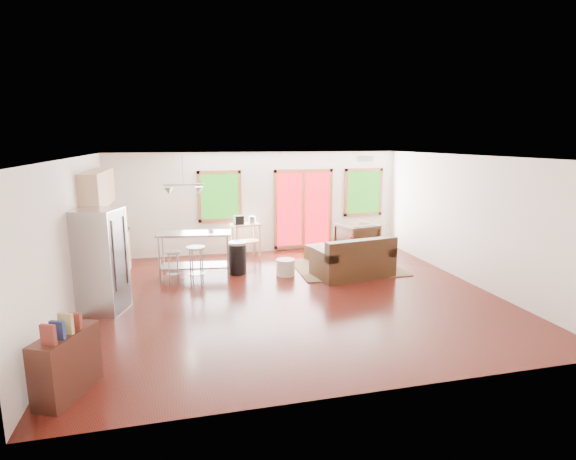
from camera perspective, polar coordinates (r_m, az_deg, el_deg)
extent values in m
cube|color=#330D09|center=(8.65, 0.48, -8.27)|extent=(7.50, 7.00, 0.02)
cube|color=white|center=(8.15, 0.51, 9.36)|extent=(7.50, 7.00, 0.02)
cube|color=white|center=(11.69, -3.77, 3.48)|extent=(7.50, 0.02, 2.60)
cube|color=white|center=(8.24, -25.76, -0.94)|extent=(0.02, 7.00, 2.60)
cube|color=white|center=(9.91, 22.07, 1.26)|extent=(0.02, 7.00, 2.60)
cube|color=white|center=(5.08, 10.42, -7.11)|extent=(7.50, 0.02, 2.60)
cube|color=#1C5812|center=(11.48, -8.67, 4.24)|extent=(0.94, 0.02, 1.14)
cube|color=brown|center=(11.42, -8.77, 7.28)|extent=(1.10, 0.05, 0.08)
cube|color=brown|center=(11.57, -8.59, 1.25)|extent=(1.10, 0.05, 0.08)
cube|color=brown|center=(11.45, -11.22, 4.14)|extent=(0.08, 0.05, 1.30)
cube|color=brown|center=(11.54, -6.15, 4.34)|extent=(0.08, 0.05, 1.30)
cube|color=#B60A14|center=(11.93, 1.97, 2.69)|extent=(1.44, 0.02, 1.94)
cube|color=brown|center=(11.83, 2.00, 7.54)|extent=(1.60, 0.05, 0.08)
cube|color=brown|center=(12.13, 1.93, -2.03)|extent=(1.60, 0.05, 0.08)
cube|color=brown|center=(11.75, -1.61, 2.56)|extent=(0.08, 0.05, 2.10)
cube|color=brown|center=(12.16, 5.42, 2.81)|extent=(0.08, 0.05, 2.10)
cube|color=brown|center=(11.93, 1.97, 2.69)|extent=(0.08, 0.05, 1.94)
cube|color=#1C5812|center=(12.45, 9.56, 4.76)|extent=(0.94, 0.02, 1.14)
cube|color=brown|center=(12.40, 9.65, 7.56)|extent=(1.10, 0.05, 0.08)
cube|color=brown|center=(12.53, 9.47, 1.99)|extent=(1.10, 0.05, 0.08)
cube|color=brown|center=(12.26, 7.36, 4.72)|extent=(0.08, 0.05, 1.30)
cube|color=brown|center=(12.66, 11.68, 4.79)|extent=(0.08, 0.05, 1.30)
cube|color=#405A37|center=(10.46, 7.58, -4.74)|extent=(2.43, 1.91, 0.02)
cube|color=black|center=(9.84, 8.17, -4.48)|extent=(1.76, 1.18, 0.46)
cube|color=black|center=(9.44, 9.35, -2.45)|extent=(1.65, 0.48, 0.41)
cube|color=black|center=(9.42, 4.52, -3.12)|extent=(0.36, 0.95, 0.17)
cube|color=black|center=(10.14, 11.65, -2.28)|extent=(0.36, 0.95, 0.17)
cube|color=black|center=(9.64, 6.21, -2.96)|extent=(0.76, 0.70, 0.13)
cube|color=black|center=(10.00, 9.82, -2.53)|extent=(0.76, 0.70, 0.13)
cube|color=#331710|center=(10.78, 6.77, -2.13)|extent=(1.11, 0.75, 0.04)
cube|color=#331710|center=(10.52, 4.72, -3.60)|extent=(0.07, 0.07, 0.37)
cube|color=#331710|center=(10.73, 9.31, -3.42)|extent=(0.07, 0.07, 0.37)
cube|color=#331710|center=(10.96, 4.24, -2.99)|extent=(0.07, 0.07, 0.37)
cube|color=#331710|center=(11.15, 8.66, -2.83)|extent=(0.07, 0.07, 0.37)
imported|color=black|center=(11.64, 8.68, -0.90)|extent=(1.05, 1.01, 0.90)
cube|color=black|center=(10.99, 4.02, -2.96)|extent=(0.68, 0.68, 0.37)
cylinder|color=beige|center=(9.78, -0.33, -4.77)|extent=(0.51, 0.51, 0.36)
imported|color=silver|center=(10.66, 8.03, -1.76)|extent=(0.24, 0.25, 0.19)
sphere|color=red|center=(10.66, 8.12, -0.89)|extent=(0.09, 0.09, 0.07)
sphere|color=red|center=(10.59, 7.99, -0.86)|extent=(0.09, 0.09, 0.07)
sphere|color=red|center=(10.65, 7.92, -0.67)|extent=(0.09, 0.09, 0.07)
imported|color=maroon|center=(10.64, 10.34, -1.58)|extent=(0.22, 0.06, 0.29)
cube|color=tan|center=(10.00, -21.67, -3.62)|extent=(0.60, 2.20, 0.90)
cube|color=black|center=(9.90, -21.86, -0.98)|extent=(0.64, 2.24, 0.04)
cube|color=tan|center=(9.76, -23.01, 4.90)|extent=(0.36, 2.20, 0.70)
cylinder|color=#B7BABC|center=(9.39, -22.32, -0.96)|extent=(0.12, 0.12, 0.18)
cube|color=black|center=(10.26, -21.62, 0.14)|extent=(0.22, 0.18, 0.20)
cube|color=#B7BABC|center=(8.21, -22.77, -3.67)|extent=(0.89, 0.88, 1.78)
cube|color=gray|center=(8.06, -20.57, -3.78)|extent=(0.22, 0.63, 1.74)
cylinder|color=gray|center=(7.83, -21.18, -3.14)|extent=(0.03, 0.03, 1.19)
cylinder|color=gray|center=(8.21, -19.89, -2.40)|extent=(0.03, 0.03, 1.19)
cube|color=#B7BABC|center=(9.68, -11.84, -0.45)|extent=(1.61, 0.81, 0.04)
cube|color=gray|center=(9.84, -11.68, -4.43)|extent=(1.50, 0.72, 0.03)
cylinder|color=gray|center=(9.66, -15.99, -3.65)|extent=(0.05, 0.05, 0.94)
cylinder|color=gray|center=(9.52, -7.66, -3.52)|extent=(0.05, 0.05, 0.94)
cylinder|color=gray|center=(10.11, -15.55, -2.97)|extent=(0.05, 0.05, 0.94)
cylinder|color=gray|center=(9.97, -7.60, -2.83)|extent=(0.05, 0.05, 0.94)
imported|color=white|center=(9.71, -9.75, -0.02)|extent=(0.14, 0.12, 0.12)
cylinder|color=#B7BABC|center=(9.42, -14.44, -2.73)|extent=(0.33, 0.33, 0.04)
cylinder|color=gray|center=(9.60, -13.84, -4.55)|extent=(0.02, 0.02, 0.64)
cylinder|color=gray|center=(9.59, -14.88, -4.60)|extent=(0.02, 0.02, 0.64)
cylinder|color=gray|center=(9.43, -14.85, -4.88)|extent=(0.02, 0.02, 0.64)
cylinder|color=gray|center=(9.43, -13.80, -4.83)|extent=(0.02, 0.02, 0.64)
cylinder|color=gray|center=(9.54, -14.31, -5.37)|extent=(0.30, 0.30, 0.01)
cylinder|color=#B7BABC|center=(9.17, -11.62, -2.23)|extent=(0.45, 0.45, 0.04)
cylinder|color=gray|center=(9.35, -10.79, -4.47)|extent=(0.03, 0.03, 0.75)
cylinder|color=gray|center=(9.39, -12.02, -4.45)|extent=(0.03, 0.03, 0.75)
cylinder|color=gray|center=(9.20, -12.27, -4.80)|extent=(0.03, 0.03, 0.75)
cylinder|color=gray|center=(9.16, -11.02, -4.81)|extent=(0.03, 0.03, 0.75)
cylinder|color=gray|center=(9.31, -11.49, -5.42)|extent=(0.41, 0.41, 0.02)
cylinder|color=black|center=(9.92, -6.39, -3.67)|extent=(0.46, 0.46, 0.67)
cylinder|color=#B7BABC|center=(9.84, -6.44, -1.66)|extent=(0.47, 0.47, 0.06)
cube|color=tan|center=(11.22, -5.41, 0.69)|extent=(0.77, 0.58, 0.04)
cube|color=tan|center=(11.31, -5.37, -1.45)|extent=(0.73, 0.54, 0.03)
cube|color=tan|center=(11.04, -6.52, -1.68)|extent=(0.05, 0.05, 0.84)
cube|color=tan|center=(11.24, -3.63, -1.39)|extent=(0.05, 0.05, 0.84)
cube|color=tan|center=(11.37, -7.11, -1.31)|extent=(0.05, 0.05, 0.84)
cube|color=tan|center=(11.57, -4.29, -1.03)|extent=(0.05, 0.05, 0.84)
cube|color=black|center=(11.14, -6.30, 1.28)|extent=(0.26, 0.24, 0.22)
cylinder|color=#B7BABC|center=(11.26, -4.56, 1.32)|extent=(0.19, 0.19, 0.18)
cube|color=#331710|center=(5.93, -26.31, -15.02)|extent=(0.66, 0.91, 0.75)
cube|color=maroon|center=(5.50, -28.16, -11.65)|extent=(0.17, 0.11, 0.23)
cube|color=navy|center=(5.61, -27.23, -11.25)|extent=(0.17, 0.11, 0.21)
cube|color=tan|center=(5.70, -26.37, -10.59)|extent=(0.17, 0.11, 0.24)
cube|color=maroon|center=(5.82, -25.50, -10.38)|extent=(0.17, 0.11, 0.19)
cube|color=white|center=(9.24, 9.34, 8.95)|extent=(0.35, 0.35, 0.12)
cylinder|color=gray|center=(9.41, -13.21, 7.44)|extent=(0.02, 0.02, 0.60)
cube|color=gray|center=(9.43, -13.12, 5.62)|extent=(0.80, 0.04, 0.03)
cone|color=#B7BABC|center=(9.45, -14.92, 4.81)|extent=(0.18, 0.18, 0.14)
cone|color=#B7BABC|center=(9.46, -11.27, 4.98)|extent=(0.18, 0.18, 0.14)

